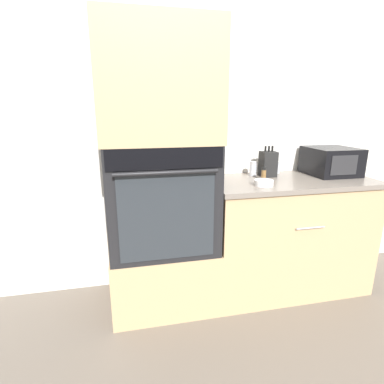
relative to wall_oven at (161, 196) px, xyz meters
The scene contains 12 objects.
ground_plane 0.97m from the wall_oven, 38.10° to the right, with size 12.00×12.00×0.00m, color #6B6056.
wall_back 0.65m from the wall_oven, 41.41° to the left, with size 8.00×0.05×2.50m.
oven_cabinet_base 0.61m from the wall_oven, 90.00° to the left, with size 0.76×0.60×0.47m.
wall_oven is the anchor object (origin of this frame).
oven_cabinet_upper 0.74m from the wall_oven, 90.00° to the left, with size 0.76×0.60×0.73m.
counter_unit 1.08m from the wall_oven, ahead, with size 1.27×0.63×0.92m.
microwave 1.42m from the wall_oven, ahead, with size 0.36×0.37×0.22m.
knife_block 0.90m from the wall_oven, ahead, with size 0.12×0.11×0.24m.
bowl 0.73m from the wall_oven, 11.59° to the right, with size 0.14×0.14×0.04m.
condiment_jar_near 0.79m from the wall_oven, ahead, with size 0.04×0.04×0.10m.
condiment_jar_mid 0.79m from the wall_oven, 12.81° to the left, with size 0.06×0.06×0.12m.
condiment_jar_far 1.04m from the wall_oven, 12.80° to the left, with size 0.05×0.05×0.10m.
Camera 1 is at (-0.60, -1.74, 1.43)m, focal length 28.00 mm.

